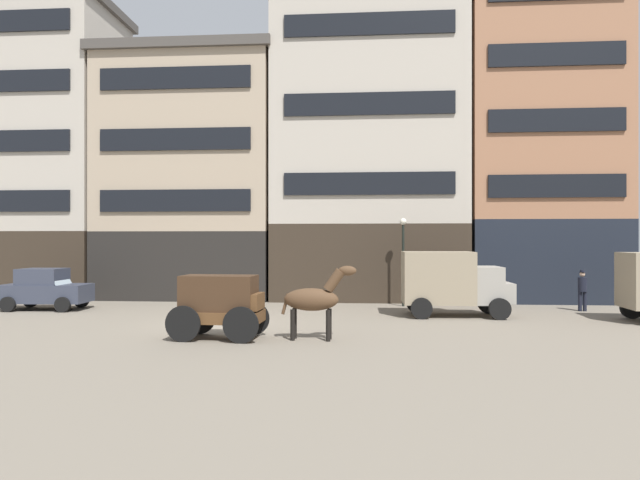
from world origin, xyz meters
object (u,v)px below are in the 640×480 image
object	(u,v)px
draft_horse	(314,299)
delivery_truck_near	(452,281)
sedan_dark	(45,289)
cargo_wagon	(221,302)
pedestrian_officer	(582,289)
streetlamp_curbside	(403,249)

from	to	relation	value
draft_horse	delivery_truck_near	world-z (taller)	delivery_truck_near
draft_horse	sedan_dark	size ratio (longest dim) A/B	0.63
cargo_wagon	delivery_truck_near	size ratio (longest dim) A/B	0.68
pedestrian_officer	delivery_truck_near	bearing A→B (deg)	-161.59
sedan_dark	streetlamp_curbside	bearing A→B (deg)	8.80
draft_horse	pedestrian_officer	world-z (taller)	draft_horse
cargo_wagon	pedestrian_officer	bearing A→B (deg)	28.66
pedestrian_officer	streetlamp_curbside	bearing A→B (deg)	171.08
delivery_truck_near	sedan_dark	size ratio (longest dim) A/B	1.16
draft_horse	pedestrian_officer	xyz separation A→B (m)	(11.05, 7.65, -0.29)
delivery_truck_near	streetlamp_curbside	size ratio (longest dim) A/B	1.06
cargo_wagon	pedestrian_officer	distance (m)	15.95
draft_horse	sedan_dark	distance (m)	14.09
delivery_truck_near	pedestrian_officer	xyz separation A→B (m)	(5.92, 1.97, -0.44)
draft_horse	streetlamp_curbside	xyz separation A→B (m)	(3.41, 8.85, 1.40)
pedestrian_officer	draft_horse	bearing A→B (deg)	-145.29
sedan_dark	streetlamp_curbside	distance (m)	16.26
draft_horse	pedestrian_officer	bearing A→B (deg)	34.71
cargo_wagon	sedan_dark	bearing A→B (deg)	146.44
sedan_dark	streetlamp_curbside	xyz separation A→B (m)	(15.97, 2.47, 1.76)
cargo_wagon	streetlamp_curbside	bearing A→B (deg)	54.29
cargo_wagon	streetlamp_curbside	distance (m)	11.00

